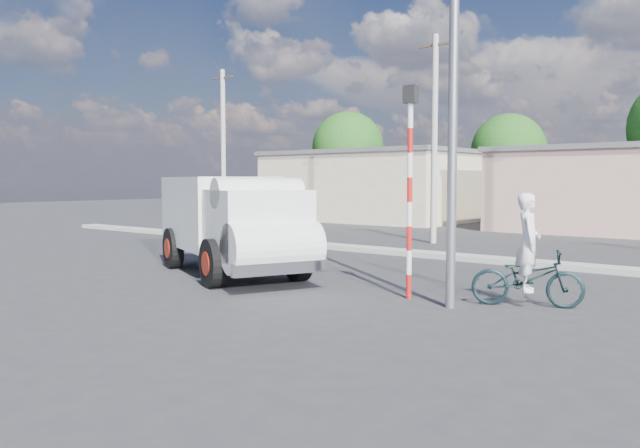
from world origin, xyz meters
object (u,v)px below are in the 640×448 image
Objects in this scene: bicycle at (527,278)px; streetlight at (446,46)px; cyclist at (528,258)px; traffic_pole at (410,173)px; truck at (234,221)px.

streetlight is (-1.27, -1.04, 4.41)m from bicycle.
traffic_pole is (-2.20, -0.74, 1.64)m from cyclist.
bicycle is 4.70m from streetlight.
traffic_pole is 0.48× the size of streetlight.
bicycle is at bearing 39.39° from streetlight.
traffic_pole is (5.15, 0.08, 1.19)m from truck.
traffic_pole is at bearing 24.42° from truck.
streetlight reaches higher than truck.
bicycle is 0.23× the size of streetlight.
streetlight reaches higher than cyclist.
bicycle is 0.40m from cyclist.
cyclist reaches higher than bicycle.
truck is at bearing 177.91° from streetlight.
truck is 7.41m from cyclist.
truck is 1.49× the size of traffic_pole.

